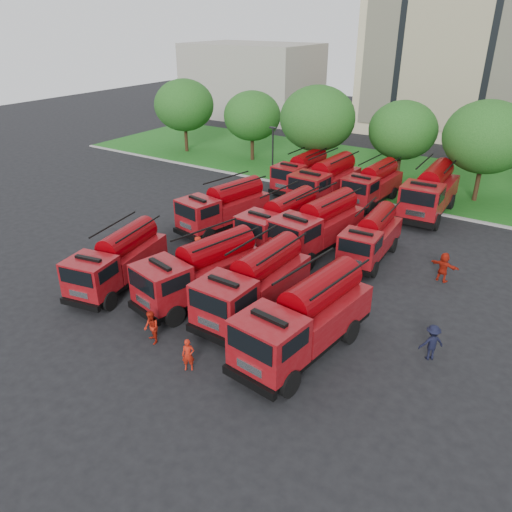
{
  "coord_description": "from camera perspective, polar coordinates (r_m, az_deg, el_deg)",
  "views": [
    {
      "loc": [
        12.26,
        -19.32,
        13.79
      ],
      "look_at": [
        -1.23,
        1.22,
        1.8
      ],
      "focal_mm": 35.0,
      "sensor_mm": 36.0,
      "label": 1
    }
  ],
  "objects": [
    {
      "name": "fire_truck_3",
      "position": [
        22.14,
        5.64,
        -7.07
      ],
      "size": [
        3.55,
        7.92,
        3.48
      ],
      "rotation": [
        0.0,
        0.0,
        -0.12
      ],
      "color": "black",
      "rests_on": "ground"
    },
    {
      "name": "tree_3",
      "position": [
        46.21,
        16.43,
        13.63
      ],
      "size": [
        5.88,
        5.88,
        7.19
      ],
      "color": "#382314",
      "rests_on": "ground"
    },
    {
      "name": "ground",
      "position": [
        26.72,
        0.78,
        -5.07
      ],
      "size": [
        140.0,
        140.0,
        0.0
      ],
      "primitive_type": "plane",
      "color": "black",
      "rests_on": "ground"
    },
    {
      "name": "firefighter_2",
      "position": [
        23.9,
        4.37,
        -9.32
      ],
      "size": [
        0.85,
        1.22,
        1.9
      ],
      "primitive_type": "imported",
      "rotation": [
        0.0,
        0.0,
        1.77
      ],
      "color": "#A41A0C",
      "rests_on": "ground"
    },
    {
      "name": "tree_4",
      "position": [
        43.15,
        24.86,
        12.22
      ],
      "size": [
        6.55,
        6.55,
        8.01
      ],
      "color": "#382314",
      "rests_on": "ground"
    },
    {
      "name": "lamp_post_0",
      "position": [
        44.14,
        1.92,
        11.71
      ],
      "size": [
        0.6,
        0.25,
        5.11
      ],
      "color": "black",
      "rests_on": "ground"
    },
    {
      "name": "tree_1",
      "position": [
        51.72,
        -0.44,
        15.72
      ],
      "size": [
        5.71,
        5.71,
        6.98
      ],
      "color": "#382314",
      "rests_on": "ground"
    },
    {
      "name": "firefighter_0",
      "position": [
        22.2,
        -7.63,
        -12.68
      ],
      "size": [
        0.67,
        0.63,
        1.49
      ],
      "primitive_type": "imported",
      "rotation": [
        0.0,
        0.0,
        0.59
      ],
      "color": "#A41A0C",
      "rests_on": "ground"
    },
    {
      "name": "fire_truck_6",
      "position": [
        31.83,
        7.09,
        3.51
      ],
      "size": [
        3.49,
        7.74,
        3.4
      ],
      "rotation": [
        0.0,
        0.0,
        -0.12
      ],
      "color": "black",
      "rests_on": "ground"
    },
    {
      "name": "tree_2",
      "position": [
        46.35,
        7.04,
        15.34
      ],
      "size": [
        6.72,
        6.72,
        8.22
      ],
      "color": "#382314",
      "rests_on": "ground"
    },
    {
      "name": "fire_truck_5",
      "position": [
        32.6,
        2.86,
        4.05
      ],
      "size": [
        2.95,
        7.2,
        3.21
      ],
      "rotation": [
        0.0,
        0.0,
        -0.07
      ],
      "color": "black",
      "rests_on": "ground"
    },
    {
      "name": "tree_0",
      "position": [
        55.67,
        -8.22,
        16.7
      ],
      "size": [
        6.3,
        6.3,
        7.7
      ],
      "color": "#382314",
      "rests_on": "ground"
    },
    {
      "name": "apartment_building",
      "position": [
        68.05,
        26.79,
        22.43
      ],
      "size": [
        30.0,
        14.18,
        25.0
      ],
      "color": "beige",
      "rests_on": "ground"
    },
    {
      "name": "fire_truck_2",
      "position": [
        24.88,
        -0.19,
        -3.12
      ],
      "size": [
        2.86,
        7.39,
        3.33
      ],
      "rotation": [
        0.0,
        0.0,
        -0.03
      ],
      "color": "black",
      "rests_on": "ground"
    },
    {
      "name": "fire_truck_11",
      "position": [
        39.67,
        19.28,
        6.96
      ],
      "size": [
        3.14,
        8.0,
        3.6
      ],
      "rotation": [
        0.0,
        0.0,
        0.04
      ],
      "color": "black",
      "rests_on": "ground"
    },
    {
      "name": "fire_truck_0",
      "position": [
        28.52,
        -15.5,
        -0.43
      ],
      "size": [
        3.57,
        7.06,
        3.07
      ],
      "rotation": [
        0.0,
        0.0,
        0.19
      ],
      "color": "black",
      "rests_on": "ground"
    },
    {
      "name": "firefighter_4",
      "position": [
        30.93,
        -6.53,
        -0.64
      ],
      "size": [
        0.96,
        0.79,
        1.68
      ],
      "primitive_type": "imported",
      "rotation": [
        0.0,
        0.0,
        2.79
      ],
      "color": "#A41A0C",
      "rests_on": "ground"
    },
    {
      "name": "side_building",
      "position": [
        76.63,
        -0.44,
        19.43
      ],
      "size": [
        18.0,
        12.0,
        10.0
      ],
      "primitive_type": "cube",
      "color": "gray",
      "rests_on": "ground"
    },
    {
      "name": "firefighter_3",
      "position": [
        23.86,
        19.14,
        -10.98
      ],
      "size": [
        1.21,
        1.17,
        1.72
      ],
      "primitive_type": "imported",
      "rotation": [
        0.0,
        0.0,
        3.87
      ],
      "color": "black",
      "rests_on": "ground"
    },
    {
      "name": "fire_truck_7",
      "position": [
        31.4,
        13.01,
        2.18
      ],
      "size": [
        2.62,
        6.46,
        2.89
      ],
      "rotation": [
        0.0,
        0.0,
        0.06
      ],
      "color": "black",
      "rests_on": "ground"
    },
    {
      "name": "lawn",
      "position": [
        48.92,
        17.61,
        8.49
      ],
      "size": [
        70.0,
        16.0,
        0.12
      ],
      "primitive_type": "cube",
      "color": "#175416",
      "rests_on": "ground"
    },
    {
      "name": "fire_truck_4",
      "position": [
        35.09,
        -3.65,
        5.66
      ],
      "size": [
        3.7,
        7.38,
        3.21
      ],
      "rotation": [
        0.0,
        0.0,
        -0.19
      ],
      "color": "black",
      "rests_on": "ground"
    },
    {
      "name": "fire_truck_9",
      "position": [
        40.46,
        7.97,
        8.46
      ],
      "size": [
        3.14,
        7.81,
        3.49
      ],
      "rotation": [
        0.0,
        0.0,
        -0.05
      ],
      "color": "black",
      "rests_on": "ground"
    },
    {
      "name": "curb",
      "position": [
        41.52,
        14.28,
        5.9
      ],
      "size": [
        70.0,
        0.3,
        0.14
      ],
      "primitive_type": "cube",
      "color": "gray",
      "rests_on": "ground"
    },
    {
      "name": "fire_truck_8",
      "position": [
        43.48,
        5.31,
        9.57
      ],
      "size": [
        2.65,
        6.88,
        3.11
      ],
      "rotation": [
        0.0,
        0.0,
        -0.02
      ],
      "color": "black",
      "rests_on": "ground"
    },
    {
      "name": "fire_truck_10",
      "position": [
        41.08,
        13.18,
        8.01
      ],
      "size": [
        2.86,
        6.98,
        3.11
      ],
      "rotation": [
        0.0,
        0.0,
        -0.06
      ],
      "color": "black",
      "rests_on": "ground"
    },
    {
      "name": "firefighter_1",
      "position": [
        24.03,
        -11.69,
        -9.63
      ],
      "size": [
        0.91,
        0.77,
        1.64
      ],
      "primitive_type": "imported",
      "rotation": [
        0.0,
        0.0,
        -0.52
      ],
      "color": "#A41A0C",
      "rests_on": "ground"
    },
    {
      "name": "firefighter_5",
      "position": [
        30.49,
        20.38,
        -2.66
      ],
      "size": [
        1.72,
        0.96,
        1.76
      ],
      "primitive_type": "imported",
      "rotation": [
        0.0,
        0.0,
        2.98
      ],
      "color": "#A41A0C",
      "rests_on": "ground"
    },
    {
      "name": "fire_truck_1",
      "position": [
        26.31,
        -6.36,
        -1.62
      ],
      "size": [
        4.01,
        7.61,
        3.3
      ],
      "rotation": [
        0.0,
        0.0,
        -0.22
      ],
      "color": "black",
      "rests_on": "ground"
    }
  ]
}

